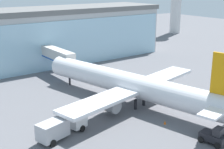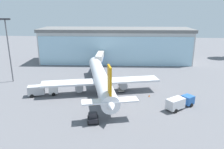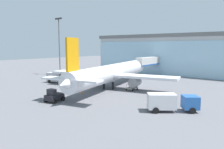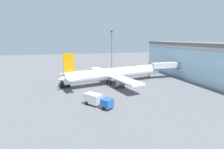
# 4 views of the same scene
# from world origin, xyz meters

# --- Properties ---
(ground) EXTENTS (240.00, 240.00, 0.00)m
(ground) POSITION_xyz_m (0.00, 0.00, 0.00)
(ground) COLOR slate
(terminal_building) EXTENTS (61.30, 18.22, 13.59)m
(terminal_building) POSITION_xyz_m (0.01, 39.70, 6.80)
(terminal_building) COLOR #B6B6B6
(terminal_building) RESTS_ON ground
(jet_bridge) EXTENTS (2.79, 13.89, 6.06)m
(jet_bridge) POSITION_xyz_m (-4.63, 27.27, 4.68)
(jet_bridge) COLOR beige
(jet_bridge) RESTS_ON ground
(apron_light_mast) EXTENTS (3.20, 0.40, 18.61)m
(apron_light_mast) POSITION_xyz_m (-29.17, 10.80, 11.05)
(apron_light_mast) COLOR #59595E
(apron_light_mast) RESTS_ON ground
(airplane) EXTENTS (30.34, 38.17, 10.93)m
(airplane) POSITION_xyz_m (-1.52, 4.90, 3.44)
(airplane) COLOR silver
(airplane) RESTS_ON ground
(catering_truck) EXTENTS (7.62, 4.24, 2.65)m
(catering_truck) POSITION_xyz_m (-16.01, 0.68, 1.47)
(catering_truck) COLOR silver
(catering_truck) RESTS_ON ground
(fuel_truck) EXTENTS (7.07, 6.28, 2.65)m
(fuel_truck) POSITION_xyz_m (17.14, -4.13, 1.47)
(fuel_truck) COLOR #2659A5
(fuel_truck) RESTS_ON ground
(baggage_cart) EXTENTS (1.86, 2.94, 1.50)m
(baggage_cart) POSITION_xyz_m (3.84, 5.13, 0.50)
(baggage_cart) COLOR #9E998C
(baggage_cart) RESTS_ON ground
(pushback_tug) EXTENTS (2.70, 3.49, 2.30)m
(pushback_tug) POSITION_xyz_m (-0.85, -11.72, 0.97)
(pushback_tug) COLOR black
(pushback_tug) RESTS_ON ground
(safety_cone_nose) EXTENTS (0.36, 0.36, 0.55)m
(safety_cone_nose) POSITION_xyz_m (-2.02, -4.17, 0.28)
(safety_cone_nose) COLOR orange
(safety_cone_nose) RESTS_ON ground
(safety_cone_wingtip) EXTENTS (0.36, 0.36, 0.55)m
(safety_cone_wingtip) POSITION_xyz_m (11.07, 2.10, 0.28)
(safety_cone_wingtip) COLOR orange
(safety_cone_wingtip) RESTS_ON ground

